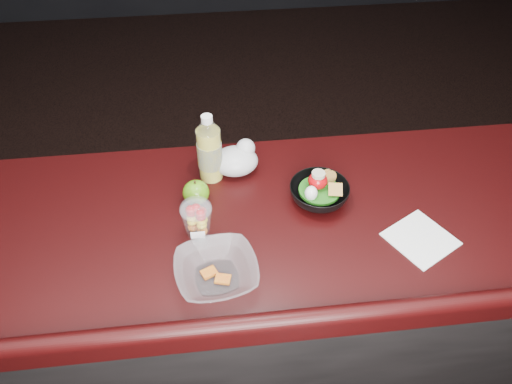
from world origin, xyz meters
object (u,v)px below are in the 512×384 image
(lemonade_bottle, at_px, (210,152))
(takeout_bowl, at_px, (216,272))
(snack_bowl, at_px, (319,192))
(green_apple, at_px, (196,192))
(fruit_cup, at_px, (197,218))

(lemonade_bottle, distance_m, takeout_bowl, 0.40)
(snack_bowl, distance_m, takeout_bowl, 0.40)
(snack_bowl, bearing_deg, lemonade_bottle, 155.45)
(lemonade_bottle, distance_m, snack_bowl, 0.35)
(green_apple, distance_m, takeout_bowl, 0.29)
(fruit_cup, distance_m, takeout_bowl, 0.17)
(snack_bowl, bearing_deg, green_apple, 174.48)
(green_apple, relative_size, snack_bowl, 0.44)
(snack_bowl, bearing_deg, takeout_bowl, -141.49)
(green_apple, bearing_deg, fruit_cup, -89.58)
(fruit_cup, bearing_deg, green_apple, 90.42)
(lemonade_bottle, relative_size, snack_bowl, 1.24)
(fruit_cup, bearing_deg, lemonade_bottle, 78.62)
(fruit_cup, xyz_separation_m, snack_bowl, (0.36, 0.10, -0.03))
(fruit_cup, height_order, takeout_bowl, fruit_cup)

